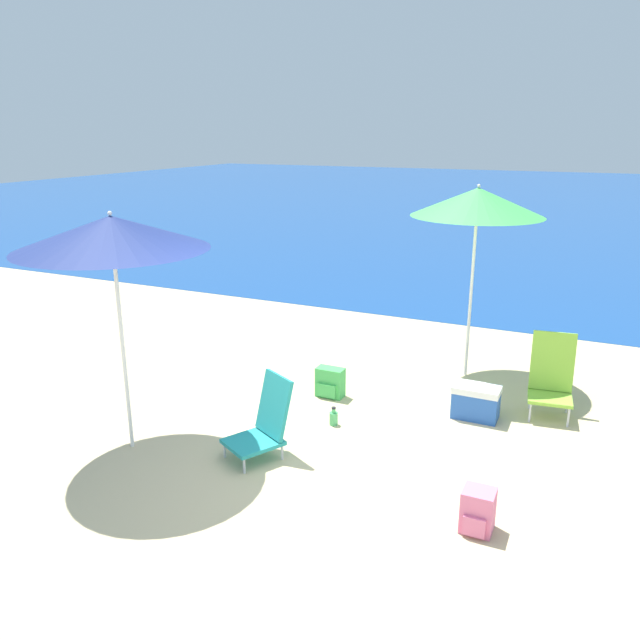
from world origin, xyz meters
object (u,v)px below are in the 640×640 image
object	(u,v)px
beach_chair_teal	(264,422)
backpack_green	(330,383)
water_bottle	(334,418)
cooler_box	(476,402)
beach_umbrella_green	(478,202)
beach_chair_lime	(551,376)
backpack_pink	(478,511)
beach_umbrella_navy	(112,233)

from	to	relation	value
beach_chair_teal	backpack_green	world-z (taller)	beach_chair_teal
water_bottle	cooler_box	bearing A→B (deg)	31.23
beach_umbrella_green	water_bottle	bearing A→B (deg)	-115.73
beach_chair_teal	water_bottle	world-z (taller)	beach_chair_teal
beach_umbrella_green	cooler_box	size ratio (longest dim) A/B	4.82
beach_chair_teal	cooler_box	size ratio (longest dim) A/B	1.57
beach_chair_lime	beach_chair_teal	xyz separation A→B (m)	(-2.34, -2.08, -0.09)
beach_chair_lime	beach_umbrella_green	bearing A→B (deg)	138.36
beach_umbrella_green	backpack_green	size ratio (longest dim) A/B	6.84
backpack_pink	water_bottle	xyz separation A→B (m)	(-1.71, 1.18, -0.09)
backpack_green	water_bottle	size ratio (longest dim) A/B	1.74
beach_umbrella_navy	water_bottle	bearing A→B (deg)	37.92
backpack_pink	water_bottle	size ratio (longest dim) A/B	1.73
beach_umbrella_navy	backpack_green	bearing A→B (deg)	56.17
beach_umbrella_navy	cooler_box	bearing A→B (deg)	35.04
beach_umbrella_navy	beach_chair_lime	bearing A→B (deg)	34.62
backpack_pink	cooler_box	xyz separation A→B (m)	(-0.41, 1.97, 0.01)
beach_umbrella_navy	beach_umbrella_green	bearing A→B (deg)	51.62
water_bottle	backpack_green	bearing A→B (deg)	116.83
cooler_box	backpack_green	bearing A→B (deg)	-175.00
beach_umbrella_navy	backpack_green	world-z (taller)	beach_umbrella_navy
beach_chair_lime	beach_chair_teal	bearing A→B (deg)	-145.27
backpack_green	backpack_pink	size ratio (longest dim) A/B	1.00
water_bottle	beach_umbrella_navy	bearing A→B (deg)	-142.08
cooler_box	beach_chair_teal	bearing A→B (deg)	-135.28
beach_umbrella_navy	beach_chair_lime	world-z (taller)	beach_umbrella_navy
beach_chair_teal	beach_chair_lime	bearing A→B (deg)	69.92
water_bottle	cooler_box	distance (m)	1.53
beach_umbrella_green	beach_chair_lime	world-z (taller)	beach_umbrella_green
beach_umbrella_green	backpack_green	distance (m)	2.69
beach_chair_teal	cooler_box	world-z (taller)	beach_chair_teal
beach_chair_lime	backpack_green	distance (m)	2.41
beach_chair_teal	backpack_green	xyz separation A→B (m)	(0.01, 1.49, -0.17)
beach_umbrella_green	backpack_pink	world-z (taller)	beach_umbrella_green
backpack_green	water_bottle	xyz separation A→B (m)	(0.33, -0.65, -0.09)
beach_umbrella_green	beach_chair_teal	xyz separation A→B (m)	(-1.29, -2.80, -1.81)
cooler_box	water_bottle	bearing A→B (deg)	-148.77
beach_umbrella_green	beach_chair_teal	size ratio (longest dim) A/B	3.07
beach_umbrella_navy	beach_chair_lime	xyz separation A→B (m)	(3.59, 2.48, -1.65)
backpack_pink	water_bottle	distance (m)	2.08
beach_chair_lime	backpack_pink	bearing A→B (deg)	-103.63
beach_chair_teal	backpack_pink	size ratio (longest dim) A/B	2.23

